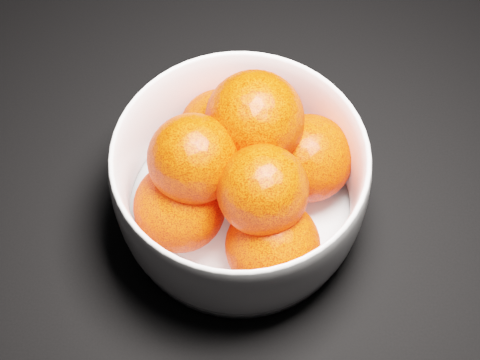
{
  "coord_description": "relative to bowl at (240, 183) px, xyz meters",
  "views": [
    {
      "loc": [
        -0.0,
        -0.55,
        0.59
      ],
      "look_at": [
        -0.02,
        -0.25,
        0.06
      ],
      "focal_mm": 50.0,
      "sensor_mm": 36.0,
      "label": 1
    }
  ],
  "objects": [
    {
      "name": "ground",
      "position": [
        0.02,
        0.25,
        -0.06
      ],
      "size": [
        3.0,
        3.0,
        0.0
      ],
      "primitive_type": "cube",
      "color": "black",
      "rests_on": "ground"
    },
    {
      "name": "bowl",
      "position": [
        0.0,
        0.0,
        0.0
      ],
      "size": [
        0.23,
        0.23,
        0.11
      ],
      "rotation": [
        0.0,
        0.0,
        -0.19
      ],
      "color": "white",
      "rests_on": "ground"
    },
    {
      "name": "orange_pile",
      "position": [
        0.0,
        0.0,
        0.02
      ],
      "size": [
        0.2,
        0.2,
        0.13
      ],
      "color": "#FF2A05",
      "rests_on": "bowl"
    }
  ]
}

